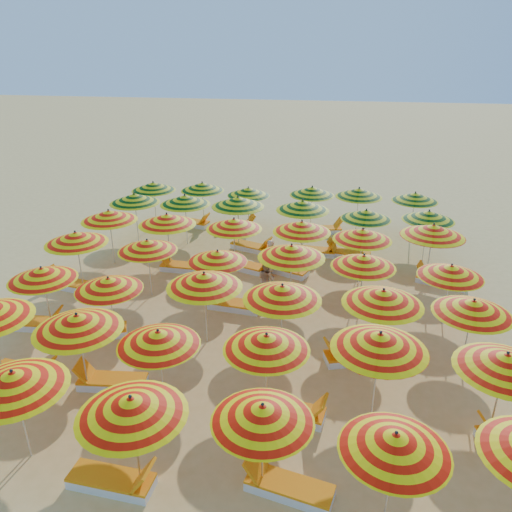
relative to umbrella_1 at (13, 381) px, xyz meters
name	(u,v)px	position (x,y,z in m)	size (l,w,h in m)	color
ground	(254,306)	(3.62, 7.10, -1.96)	(120.00, 120.00, 0.00)	#EBBA68
umbrella_1	(13,381)	(0.00, 0.00, 0.00)	(2.60, 2.60, 2.23)	silver
umbrella_2	(131,407)	(2.57, -0.34, -0.01)	(2.16, 2.16, 2.21)	silver
umbrella_3	(263,414)	(4.96, -0.01, -0.14)	(2.38, 2.38, 2.07)	silver
umbrella_4	(395,442)	(7.29, -0.35, -0.14)	(2.50, 2.50, 2.07)	silver
umbrella_7	(77,322)	(0.21, 2.22, 0.02)	(2.52, 2.52, 2.25)	silver
umbrella_8	(158,338)	(2.22, 2.12, -0.15)	(2.18, 2.18, 2.06)	silver
umbrella_9	(266,342)	(4.71, 2.26, -0.10)	(2.27, 2.27, 2.12)	silver
umbrella_10	(380,342)	(7.20, 2.44, 0.06)	(2.80, 2.80, 2.30)	silver
umbrella_11	(506,362)	(9.75, 2.17, 0.00)	(2.13, 2.13, 2.22)	silver
umbrella_12	(42,274)	(-2.23, 4.77, -0.11)	(2.30, 2.30, 2.10)	silver
umbrella_13	(109,284)	(-0.10, 4.58, -0.17)	(2.02, 2.02, 2.04)	silver
umbrella_14	(204,280)	(2.61, 4.84, 0.03)	(2.57, 2.57, 2.26)	silver
umbrella_15	(282,292)	(4.82, 4.50, 0.01)	(2.35, 2.35, 2.24)	silver
umbrella_16	(383,297)	(7.43, 4.63, 0.02)	(2.27, 2.27, 2.25)	silver
umbrella_17	(473,307)	(9.67, 4.65, -0.08)	(2.02, 2.02, 2.13)	silver
umbrella_18	(76,238)	(-2.49, 7.32, 0.01)	(2.77, 2.77, 2.24)	silver
umbrella_19	(147,246)	(0.02, 7.33, -0.11)	(2.24, 2.24, 2.10)	silver
umbrella_20	(218,256)	(2.48, 6.98, -0.18)	(2.16, 2.16, 2.02)	silver
umbrella_21	(292,251)	(4.81, 7.23, 0.04)	(2.72, 2.72, 2.27)	silver
umbrella_22	(364,261)	(7.04, 7.12, -0.09)	(2.56, 2.56, 2.13)	silver
umbrella_23	(451,271)	(9.58, 6.94, -0.15)	(2.35, 2.35, 2.05)	silver
umbrella_24	(109,216)	(-2.35, 9.65, 0.01)	(2.52, 2.52, 2.24)	silver
umbrella_25	(167,219)	(-0.02, 9.52, 0.04)	(2.20, 2.20, 2.27)	silver
umbrella_26	(234,224)	(2.48, 9.64, -0.04)	(2.49, 2.49, 2.18)	silver
umbrella_27	(302,227)	(4.96, 9.64, -0.01)	(2.19, 2.19, 2.22)	silver
umbrella_28	(363,235)	(7.08, 9.30, -0.05)	(2.38, 2.38, 2.17)	silver
umbrella_29	(433,231)	(9.47, 9.68, 0.10)	(2.61, 2.61, 2.34)	silver
umbrella_30	(134,198)	(-2.24, 11.94, 0.00)	(2.19, 2.19, 2.23)	silver
umbrella_31	(185,200)	(-0.09, 12.08, 0.00)	(2.33, 2.33, 2.23)	silver
umbrella_32	(238,202)	(2.19, 11.94, 0.07)	(2.43, 2.43, 2.31)	silver
umbrella_33	(303,206)	(4.82, 11.97, 0.04)	(2.79, 2.79, 2.27)	silver
umbrella_34	(366,215)	(7.31, 11.73, -0.12)	(2.47, 2.47, 2.09)	silver
umbrella_35	(429,216)	(9.67, 11.86, -0.09)	(2.17, 2.17, 2.13)	silver
umbrella_36	(153,186)	(-2.20, 14.11, -0.08)	(2.13, 2.13, 2.14)	silver
umbrella_37	(202,187)	(0.02, 14.47, -0.09)	(2.24, 2.24, 2.12)	silver
umbrella_38	(248,192)	(2.21, 14.27, -0.16)	(2.50, 2.50, 2.04)	silver
umbrella_39	(312,191)	(5.06, 14.50, -0.08)	(2.63, 2.63, 2.14)	silver
umbrella_40	(359,193)	(7.11, 14.44, -0.04)	(2.52, 2.52, 2.18)	silver
umbrella_41	(415,197)	(9.49, 14.40, -0.11)	(2.62, 2.62, 2.10)	silver
lounger_1	(114,481)	(2.07, -0.47, -1.81)	(1.77, 0.71, 0.69)	white
lounger_2	(287,486)	(5.46, -0.07, -1.81)	(1.82, 0.94, 0.69)	white
lounger_3	(26,373)	(-1.60, 2.42, -1.81)	(1.79, 0.78, 0.69)	white
lounger_4	(111,381)	(0.71, 2.46, -1.81)	(1.78, 0.74, 0.69)	white
lounger_5	(290,411)	(5.31, 2.07, -1.81)	(1.80, 0.86, 0.69)	white
lounger_7	(36,323)	(-2.74, 4.75, -1.81)	(1.77, 0.71, 0.69)	white
lounger_8	(96,332)	(-0.70, 4.55, -1.81)	(1.82, 1.21, 0.69)	white
lounger_9	(354,356)	(6.84, 4.53, -1.81)	(1.83, 1.08, 0.69)	white
lounger_10	(68,284)	(-3.08, 7.39, -1.81)	(1.81, 0.90, 0.69)	white
lounger_11	(236,305)	(3.08, 6.83, -1.81)	(1.79, 0.78, 0.69)	white
lounger_12	(182,267)	(0.48, 9.42, -1.81)	(1.76, 0.65, 0.69)	white
lounger_13	(251,267)	(3.08, 9.77, -1.81)	(1.83, 1.14, 0.69)	white
lounger_14	(285,269)	(4.36, 9.80, -1.81)	(1.82, 1.20, 0.69)	white
lounger_15	(440,280)	(9.97, 9.74, -1.81)	(1.83, 1.13, 0.69)	white
lounger_16	(252,247)	(2.78, 11.78, -1.81)	(1.83, 1.15, 0.69)	white
lounger_17	(315,251)	(5.42, 11.74, -1.81)	(1.77, 0.69, 0.69)	white
lounger_18	(347,254)	(6.71, 11.68, -1.81)	(1.81, 0.91, 0.69)	white
lounger_19	(193,223)	(-0.48, 14.28, -1.81)	(1.82, 1.02, 0.69)	white
lounger_20	(237,226)	(1.71, 14.11, -1.81)	(1.82, 1.23, 0.69)	white
lounger_21	(323,229)	(5.65, 14.33, -1.81)	(1.81, 0.89, 0.69)	white
beachgoer_a	(271,259)	(3.89, 9.44, -1.24)	(0.53, 0.35, 1.45)	tan
beachgoer_b	(266,279)	(3.92, 7.89, -1.32)	(0.62, 0.48, 1.28)	tan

